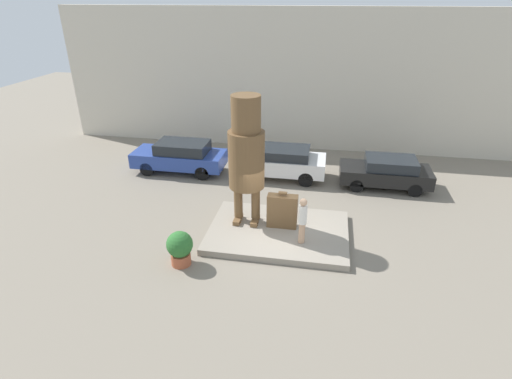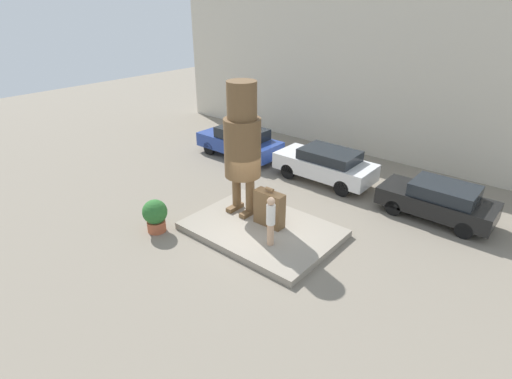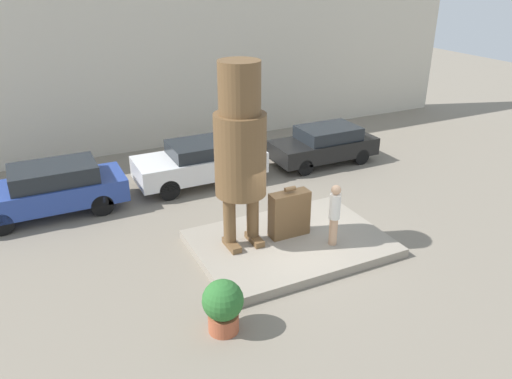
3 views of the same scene
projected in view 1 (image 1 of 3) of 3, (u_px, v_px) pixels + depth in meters
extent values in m
plane|color=gray|center=(278.00, 235.00, 15.14)|extent=(60.00, 60.00, 0.00)
cube|color=gray|center=(278.00, 232.00, 15.09)|extent=(5.20, 3.69, 0.25)
cube|color=beige|center=(303.00, 81.00, 22.24)|extent=(28.00, 0.60, 7.67)
cube|color=brown|center=(238.00, 219.00, 15.54)|extent=(0.26, 0.76, 0.17)
cube|color=brown|center=(255.00, 221.00, 15.43)|extent=(0.26, 0.76, 0.17)
cylinder|color=brown|center=(238.00, 201.00, 15.31)|extent=(0.33, 0.33, 1.33)
cylinder|color=brown|center=(256.00, 202.00, 15.20)|extent=(0.33, 0.33, 1.33)
cylinder|color=brown|center=(246.00, 160.00, 14.49)|extent=(1.33, 1.33, 2.14)
cylinder|color=brown|center=(246.00, 113.00, 13.74)|extent=(1.04, 1.04, 1.28)
cube|color=brown|center=(282.00, 211.00, 14.97)|extent=(1.13, 0.42, 1.30)
cylinder|color=brown|center=(283.00, 193.00, 14.63)|extent=(0.31, 0.13, 0.13)
cylinder|color=tan|center=(302.00, 233.00, 14.10)|extent=(0.23, 0.23, 0.79)
cylinder|color=white|center=(303.00, 214.00, 13.77)|extent=(0.30, 0.30, 0.70)
sphere|color=tan|center=(304.00, 202.00, 13.56)|extent=(0.26, 0.26, 0.26)
cube|color=#284293|center=(179.00, 158.00, 20.24)|extent=(4.62, 1.81, 0.72)
cube|color=#1E2328|center=(183.00, 147.00, 19.93)|extent=(2.54, 1.63, 0.53)
cylinder|color=black|center=(147.00, 169.00, 19.91)|extent=(0.70, 0.18, 0.70)
cylinder|color=black|center=(160.00, 157.00, 21.35)|extent=(0.70, 0.18, 0.70)
cylinder|color=black|center=(202.00, 173.00, 19.45)|extent=(0.70, 0.18, 0.70)
cylinder|color=black|center=(211.00, 161.00, 20.89)|extent=(0.70, 0.18, 0.70)
cube|color=silver|center=(279.00, 163.00, 19.60)|extent=(4.54, 1.87, 0.74)
cube|color=#1E2328|center=(283.00, 152.00, 19.30)|extent=(2.50, 1.68, 0.45)
cylinder|color=black|center=(247.00, 175.00, 19.24)|extent=(0.71, 0.18, 0.71)
cylinder|color=black|center=(254.00, 162.00, 20.73)|extent=(0.71, 0.18, 0.71)
cylinder|color=black|center=(306.00, 180.00, 18.79)|extent=(0.71, 0.18, 0.71)
cylinder|color=black|center=(308.00, 166.00, 20.28)|extent=(0.71, 0.18, 0.71)
cube|color=black|center=(385.00, 174.00, 18.65)|extent=(4.14, 1.78, 0.66)
cube|color=#1E2328|center=(391.00, 163.00, 18.36)|extent=(2.28, 1.60, 0.48)
cylinder|color=black|center=(356.00, 186.00, 18.29)|extent=(0.62, 0.18, 0.62)
cylinder|color=black|center=(355.00, 172.00, 19.70)|extent=(0.62, 0.18, 0.62)
cylinder|color=black|center=(415.00, 190.00, 17.88)|extent=(0.62, 0.18, 0.62)
cylinder|color=black|center=(409.00, 176.00, 19.29)|extent=(0.62, 0.18, 0.62)
cylinder|color=#AD5638|center=(181.00, 259.00, 13.44)|extent=(0.66, 0.66, 0.41)
sphere|color=#2D6B2D|center=(180.00, 244.00, 13.18)|extent=(0.89, 0.89, 0.89)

